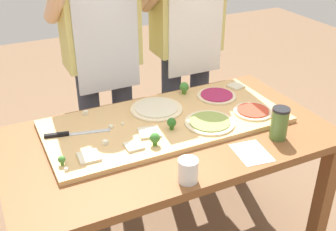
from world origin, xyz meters
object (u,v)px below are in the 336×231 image
Objects in this scene: prep_table at (168,152)px; pizza_slice_center at (134,146)px; broccoli_floret_back_right at (172,123)px; pizza_slice_far_left at (149,132)px; cheese_crumble_b at (105,143)px; flour_cup at (188,172)px; pizza_whole_pesto_green at (210,122)px; sauce_jar at (279,123)px; pizza_whole_beet_magenta at (217,96)px; broccoli_floret_front_mid at (62,160)px; broccoli_floret_center_right at (284,111)px; broccoli_floret_back_left at (184,87)px; recipe_note at (252,153)px; pizza_whole_tomato_red at (253,111)px; pizza_slice_near_right at (89,157)px; pizza_slice_near_left at (236,86)px; cheese_crumble_c at (86,113)px; cheese_crumble_a at (123,124)px; pizza_whole_cheese_artichoke at (157,109)px; cheese_crumble_e at (66,169)px; broccoli_floret_center_left at (155,138)px; cook_right at (187,35)px; cheese_crumble_d at (111,127)px; chefs_knife at (68,134)px; cook_left at (102,48)px.

pizza_slice_center is at bearing -161.66° from prep_table.
pizza_slice_far_left is at bearing 174.27° from broccoli_floret_back_right.
broccoli_floret_back_right reaches higher than cheese_crumble_b.
flour_cup is (-0.10, -0.35, -0.01)m from broccoli_floret_back_right.
pizza_whole_pesto_green is 11.56× the size of cheese_crumble_b.
flour_cup is at bearing -168.94° from sauce_jar.
flour_cup reaches higher than broccoli_floret_back_right.
pizza_whole_beet_magenta is 0.94m from broccoli_floret_front_mid.
broccoli_floret_center_right is at bearing -12.38° from prep_table.
broccoli_floret_back_right reaches higher than pizza_slice_far_left.
broccoli_floret_back_left is 0.59m from sauce_jar.
pizza_slice_far_left is at bearing 91.16° from flour_cup.
recipe_note is at bearing 8.45° from flour_cup.
pizza_whole_tomato_red is 0.86m from pizza_slice_near_right.
pizza_whole_pesto_green is 0.46m from pizza_slice_near_left.
pizza_slice_near_right is 1.13× the size of pizza_slice_near_left.
pizza_slice_center is at bearing -175.20° from pizza_whole_pesto_green.
broccoli_floret_back_right reaches higher than broccoli_floret_front_mid.
cheese_crumble_a is at bearing -53.71° from cheese_crumble_c.
broccoli_floret_center_right is 0.69m from flour_cup.
prep_table is 73.42× the size of cheese_crumble_b.
pizza_whole_cheese_artichoke is at bearing 148.26° from broccoli_floret_center_right.
broccoli_floret_center_right is at bearing -3.81° from pizza_slice_near_right.
flour_cup reaches higher than pizza_whole_cheese_artichoke.
cheese_crumble_e is (-0.96, -0.08, -0.00)m from pizza_whole_tomato_red.
broccoli_floret_front_mid is at bearing -178.09° from pizza_whole_tomato_red.
broccoli_floret_center_left is 0.88m from cook_right.
cook_right is at bearing 49.00° from pizza_slice_far_left.
cheese_crumble_a is at bearing 144.06° from broccoli_floret_back_right.
cheese_crumble_d is 0.36m from cheese_crumble_e.
flour_cup is (0.42, -0.29, -0.00)m from broccoli_floret_front_mid.
cheese_crumble_c is 0.19m from cheese_crumble_d.
chefs_knife is at bearing -129.35° from cheese_crumble_c.
pizza_slice_far_left is (0.34, -0.15, 0.00)m from chefs_knife.
cheese_crumble_a is 0.18m from cheese_crumble_b.
recipe_note is at bearing -104.59° from pizza_whole_beet_magenta.
broccoli_floret_front_mid reaches higher than cheese_crumble_c.
pizza_slice_near_right and pizza_slice_near_left have the same top height.
broccoli_floret_back_right reaches higher than pizza_whole_cheese_artichoke.
cheese_crumble_b reaches higher than pizza_slice_center.
chefs_knife is 0.18× the size of cook_left.
pizza_slice_near_right is at bearing -177.91° from pizza_whole_tomato_red.
broccoli_floret_center_right is 0.03× the size of cook_left.
broccoli_floret_front_mid is 0.22m from cheese_crumble_b.
pizza_whole_pesto_green is 0.19m from broccoli_floret_back_right.
cheese_crumble_d is (-0.24, 0.13, 0.13)m from prep_table.
pizza_slice_center is 0.42× the size of recipe_note.
cheese_crumble_b is (-0.21, -0.00, 0.00)m from pizza_slice_far_left.
pizza_whole_beet_magenta is 0.52m from recipe_note.
prep_table is at bearing -154.60° from pizza_slice_near_left.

